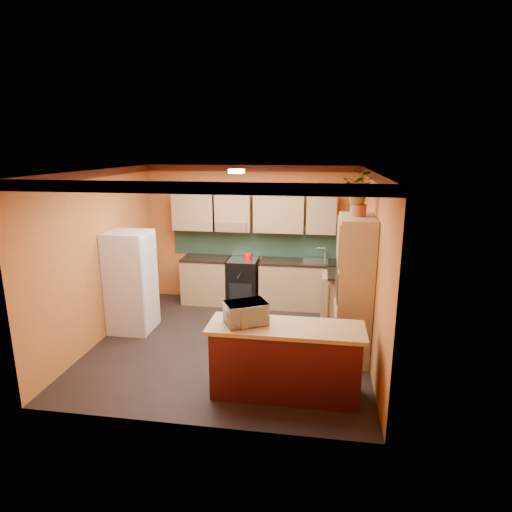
{
  "coord_description": "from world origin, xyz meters",
  "views": [
    {
      "loc": [
        1.35,
        -6.12,
        3.02
      ],
      "look_at": [
        0.34,
        0.45,
        1.33
      ],
      "focal_mm": 30.0,
      "sensor_mm": 36.0,
      "label": 1
    }
  ],
  "objects": [
    {
      "name": "bar_top",
      "position": [
        0.98,
        -1.32,
        0.91
      ],
      "size": [
        1.9,
        0.65,
        0.05
      ],
      "primitive_type": "cube",
      "color": "tan",
      "rests_on": "breakfast_bar"
    },
    {
      "name": "countertop_right",
      "position": [
        1.8,
        1.14,
        0.9
      ],
      "size": [
        0.62,
        0.8,
        0.04
      ],
      "primitive_type": "cube",
      "color": "black",
      "rests_on": "base_cabinets_right"
    },
    {
      "name": "stove",
      "position": [
        -0.13,
        1.8,
        0.46
      ],
      "size": [
        0.58,
        0.58,
        0.91
      ],
      "primitive_type": "cube",
      "color": "black",
      "rests_on": "ground"
    },
    {
      "name": "base_cabinets_back",
      "position": [
        0.5,
        1.8,
        0.44
      ],
      "size": [
        3.65,
        0.6,
        0.88
      ],
      "primitive_type": "cube",
      "color": "tan",
      "rests_on": "ground"
    },
    {
      "name": "fridge",
      "position": [
        -1.75,
        0.28,
        0.85
      ],
      "size": [
        0.68,
        0.66,
        1.7
      ],
      "primitive_type": "cube",
      "color": "silver",
      "rests_on": "ground"
    },
    {
      "name": "microwave",
      "position": [
        0.48,
        -1.32,
        1.07
      ],
      "size": [
        0.6,
        0.53,
        0.27
      ],
      "primitive_type": "imported",
      "rotation": [
        0.0,
        0.0,
        0.51
      ],
      "color": "silver",
      "rests_on": "bar_top"
    },
    {
      "name": "pantry",
      "position": [
        1.85,
        -0.13,
        1.05
      ],
      "size": [
        0.48,
        0.9,
        2.1
      ],
      "primitive_type": "cube",
      "color": "tan",
      "rests_on": "ground"
    },
    {
      "name": "room_shell",
      "position": [
        0.02,
        0.28,
        2.09
      ],
      "size": [
        4.24,
        4.24,
        2.72
      ],
      "color": "black",
      "rests_on": "ground"
    },
    {
      "name": "fern_pot",
      "position": [
        1.85,
        -0.08,
        2.18
      ],
      "size": [
        0.22,
        0.22,
        0.16
      ],
      "primitive_type": "cylinder",
      "color": "brown",
      "rests_on": "pantry"
    },
    {
      "name": "sink",
      "position": [
        1.27,
        1.8,
        0.94
      ],
      "size": [
        0.48,
        0.4,
        0.03
      ],
      "primitive_type": "cube",
      "color": "silver",
      "rests_on": "countertop_back"
    },
    {
      "name": "fern",
      "position": [
        1.85,
        -0.08,
        2.49
      ],
      "size": [
        0.52,
        0.49,
        0.47
      ],
      "primitive_type": "imported",
      "rotation": [
        0.0,
        0.0,
        -0.34
      ],
      "color": "tan",
      "rests_on": "fern_pot"
    },
    {
      "name": "kettle",
      "position": [
        -0.03,
        1.75,
        1.0
      ],
      "size": [
        0.18,
        0.18,
        0.18
      ],
      "primitive_type": null,
      "rotation": [
        0.0,
        0.0,
        -0.05
      ],
      "color": "red",
      "rests_on": "stove"
    },
    {
      "name": "countertop_back",
      "position": [
        0.5,
        1.8,
        0.9
      ],
      "size": [
        3.65,
        0.62,
        0.04
      ],
      "primitive_type": "cube",
      "color": "black",
      "rests_on": "base_cabinets_back"
    },
    {
      "name": "base_cabinets_right",
      "position": [
        1.8,
        1.14,
        0.44
      ],
      "size": [
        0.6,
        0.8,
        0.88
      ],
      "primitive_type": "cube",
      "color": "tan",
      "rests_on": "ground"
    },
    {
      "name": "breakfast_bar",
      "position": [
        0.98,
        -1.32,
        0.44
      ],
      "size": [
        1.8,
        0.55,
        0.88
      ],
      "primitive_type": "cube",
      "color": "#481210",
      "rests_on": "ground"
    }
  ]
}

